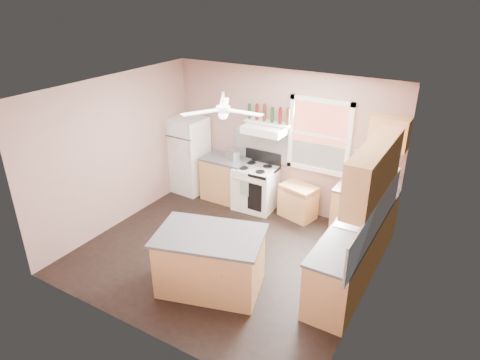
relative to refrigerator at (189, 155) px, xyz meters
The scene contains 32 objects.
floor 2.68m from the refrigerator, 40.30° to the right, with size 4.50×4.50×0.00m, color black.
ceiling 3.19m from the refrigerator, 40.30° to the right, with size 4.50×4.50×0.00m, color white.
wall_back 2.06m from the refrigerator, 10.79° to the left, with size 4.50×0.05×2.70m, color #916D63.
wall_right 4.57m from the refrigerator, 21.37° to the right, with size 0.05×4.00×2.70m, color #916D63.
wall_left 1.77m from the refrigerator, 101.12° to the right, with size 0.05×4.00×2.70m, color #916D63.
backsplash_back 2.45m from the refrigerator, ahead, with size 2.90×0.03×0.55m, color white.
backsplash_right 4.41m from the refrigerator, 17.92° to the right, with size 0.03×2.60×0.55m, color white.
window_view 2.84m from the refrigerator, ahead, with size 1.00×0.02×1.20m, color brown.
window_frame 2.83m from the refrigerator, ahead, with size 1.16×0.07×1.36m, color white.
refrigerator is the anchor object (origin of this frame).
base_cabinet_left 0.96m from the refrigerator, ahead, with size 0.90×0.60×0.86m, color tan.
counter_left 0.90m from the refrigerator, ahead, with size 0.92×0.62×0.04m, color #474749.
toaster 1.05m from the refrigerator, ahead, with size 0.28×0.16×0.18m, color silver.
stove 1.63m from the refrigerator, ahead, with size 0.77×0.64×0.86m, color white.
range_hood 1.91m from the refrigerator, ahead, with size 0.78×0.50×0.14m, color white.
bottle_shelf 1.96m from the refrigerator, ahead, with size 0.90×0.26×0.03m, color white.
cart 2.51m from the refrigerator, ahead, with size 0.65×0.43×0.65m, color tan.
base_cabinet_corner 3.72m from the refrigerator, ahead, with size 1.00×0.60×0.86m, color tan.
base_cabinet_right 4.14m from the refrigerator, 19.14° to the right, with size 0.60×2.20×0.86m, color tan.
counter_corner 3.70m from the refrigerator, ahead, with size 1.02×0.62×0.04m, color #474749.
counter_right 4.12m from the refrigerator, 19.18° to the right, with size 0.62×2.22×0.04m, color #474749.
sink 4.06m from the refrigerator, 16.52° to the right, with size 0.55×0.45×0.03m, color silver.
faucet 4.21m from the refrigerator, 15.90° to the right, with size 0.03×0.03×0.14m, color silver.
upper_cabinet_right 4.31m from the refrigerator, 15.97° to the right, with size 0.33×1.80×0.76m, color tan.
upper_cabinet_corner 4.06m from the refrigerator, ahead, with size 0.60×0.33×0.52m, color tan.
paper_towel 4.05m from the refrigerator, ahead, with size 0.12×0.12×0.26m, color white.
island 3.34m from the refrigerator, 48.02° to the right, with size 1.41×0.89×0.86m, color tan.
island_top 3.32m from the refrigerator, 48.02° to the right, with size 1.50×0.98×0.04m, color #474749.
ceiling_fan_hub 3.04m from the refrigerator, 40.30° to the right, with size 0.20×0.20×0.08m, color white.
soap_bottle 4.21m from the refrigerator, 17.54° to the right, with size 0.10×0.10×0.25m, color silver.
red_caddy 3.85m from the refrigerator, ahead, with size 0.18×0.12×0.10m, color red.
wine_bottles 2.05m from the refrigerator, ahead, with size 0.86×0.06×0.31m.
Camera 1 is at (3.22, -4.94, 4.08)m, focal length 32.00 mm.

